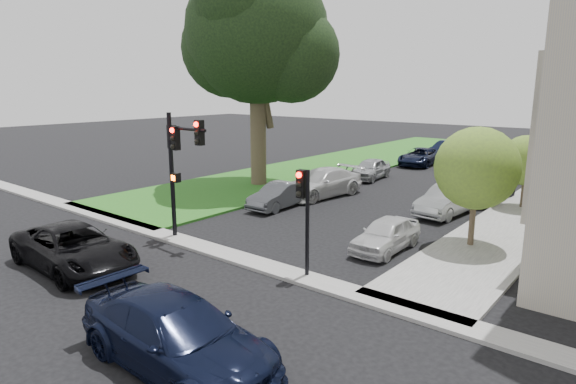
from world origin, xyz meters
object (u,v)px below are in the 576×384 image
Objects in this scene: eucalyptus at (256,33)px; small_tree_c at (558,141)px; car_parked_2 at (481,188)px; car_parked_9 at (447,150)px; car_parked_7 at (370,169)px; car_cross_near at (74,248)px; traffic_signal_secondary at (304,203)px; car_cross_far at (177,334)px; traffic_signal_main at (178,154)px; small_tree_a at (477,168)px; car_parked_0 at (386,234)px; car_parked_5 at (279,196)px; car_parked_3 at (521,167)px; car_parked_6 at (322,183)px; car_parked_1 at (448,200)px; car_parked_4 at (528,159)px; small_tree_b at (526,160)px; car_parked_8 at (420,157)px.

eucalyptus is 19.88m from small_tree_c.
car_parked_2 is 16.12m from car_parked_9.
car_parked_7 is at bearing -82.42° from car_parked_9.
eucalyptus reaches higher than car_cross_near.
traffic_signal_secondary reaches higher than car_cross_far.
traffic_signal_secondary is at bearing -41.97° from eucalyptus.
traffic_signal_main is 29.28m from car_parked_9.
small_tree_a is at bearing -71.23° from car_parked_2.
car_parked_5 is (-7.44, 2.51, 0.02)m from car_parked_0.
car_parked_0 is 19.17m from car_parked_3.
car_cross_near reaches higher than car_parked_0.
car_parked_6 is (0.17, 14.56, 0.04)m from car_cross_near.
traffic_signal_main reaches higher than car_cross_near.
car_cross_far is 16.70m from car_parked_1.
car_parked_3 is at bearing 1.00° from car_cross_far.
car_cross_near is 21.01m from car_parked_7.
eucalyptus is at bearing 152.77° from car_parked_0.
traffic_signal_main is 1.11× the size of car_parked_3.
traffic_signal_main is at bearing -80.07° from car_parked_9.
car_parked_1 is at bearing 90.65° from car_parked_0.
small_tree_a reaches higher than car_parked_1.
car_parked_9 is (0.46, 12.54, 0.07)m from car_parked_7.
traffic_signal_secondary reaches higher than car_parked_4.
small_tree_b is (0.00, 7.76, -0.61)m from small_tree_a.
small_tree_a is at bearing -40.03° from car_cross_near.
small_tree_c reaches higher than car_parked_8.
car_cross_near is (-0.28, -4.41, -2.81)m from traffic_signal_main.
traffic_signal_secondary is at bearing -77.93° from car_parked_8.
car_parked_0 is (-2.43, -17.89, -2.21)m from small_tree_c.
car_parked_1 is 1.06× the size of car_parked_7.
small_tree_c is 0.86× the size of car_parked_8.
small_tree_a is 9.02m from car_parked_2.
small_tree_b is 0.96× the size of car_parked_5.
eucalyptus is at bearing -95.06° from car_parked_9.
car_parked_5 is at bearing 134.90° from traffic_signal_secondary.
traffic_signal_secondary is 29.94m from car_parked_9.
car_parked_3 is 0.86× the size of car_parked_4.
car_parked_7 is (-7.86, 22.58, -0.09)m from car_cross_far.
car_parked_1 is 0.87× the size of car_parked_2.
traffic_signal_main is 8.75m from car_parked_0.
car_parked_0 is 0.69× the size of car_parked_4.
car_parked_0 is (0.83, 4.12, -1.88)m from traffic_signal_secondary.
traffic_signal_main is (-9.59, -14.23, 1.04)m from small_tree_b.
car_cross_near is (-9.87, -26.38, -2.09)m from small_tree_c.
car_parked_1 is at bearing 2.29° from eucalyptus.
car_parked_6 is at bearing -143.99° from car_parked_2.
car_parked_4 reaches higher than car_parked_5.
car_parked_7 is 0.88× the size of car_parked_9.
car_parked_2 is at bearing 105.08° from small_tree_a.
small_tree_b is at bearing 35.19° from car_parked_5.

